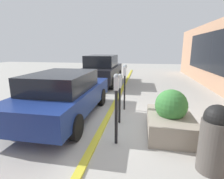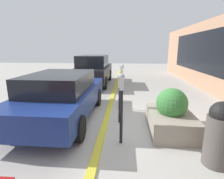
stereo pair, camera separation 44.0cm
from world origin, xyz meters
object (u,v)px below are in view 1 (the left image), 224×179
(parking_meter_middle, at_px, (125,77))
(parked_car_rear, at_px, (102,69))
(trash_bin, at_px, (214,139))
(parking_meter_nearest, at_px, (116,100))
(planter_box, at_px, (170,118))
(parking_meter_second, at_px, (120,90))
(parked_car_middle, at_px, (64,94))

(parking_meter_middle, bearing_deg, parked_car_rear, 22.34)
(parking_meter_middle, height_order, trash_bin, parking_meter_middle)
(parking_meter_nearest, bearing_deg, parking_meter_middle, 1.25)
(parking_meter_middle, xyz_separation_m, parked_car_rear, (4.26, 1.75, -0.28))
(trash_bin, bearing_deg, parking_meter_nearest, 70.64)
(trash_bin, bearing_deg, parking_meter_middle, 32.13)
(planter_box, relative_size, trash_bin, 1.31)
(parking_meter_second, height_order, parking_meter_middle, parking_meter_middle)
(parking_meter_nearest, xyz_separation_m, parking_meter_middle, (2.25, 0.05, 0.12))
(parking_meter_middle, distance_m, planter_box, 2.15)
(parking_meter_nearest, height_order, trash_bin, parking_meter_nearest)
(parking_meter_second, bearing_deg, parking_meter_nearest, -176.24)
(parking_meter_nearest, relative_size, trash_bin, 1.31)
(parking_meter_second, xyz_separation_m, parking_meter_middle, (1.13, -0.02, 0.16))
(parked_car_rear, bearing_deg, parking_meter_middle, -157.58)
(parked_car_rear, bearing_deg, parked_car_middle, -179.77)
(parking_meter_second, height_order, trash_bin, parking_meter_second)
(planter_box, xyz_separation_m, parked_car_middle, (0.59, 3.02, 0.31))
(parking_meter_nearest, relative_size, parked_car_rear, 0.36)
(parking_meter_nearest, bearing_deg, parked_car_rear, 15.45)
(parking_meter_nearest, xyz_separation_m, planter_box, (0.68, -1.24, -0.59))
(parking_meter_nearest, xyz_separation_m, parking_meter_second, (1.12, 0.07, -0.04))
(parking_meter_second, bearing_deg, parking_meter_middle, -1.25)
(parking_meter_second, bearing_deg, parked_car_rear, 17.76)
(parking_meter_second, xyz_separation_m, trash_bin, (-1.74, -1.82, -0.37))
(parking_meter_middle, height_order, parked_car_middle, parking_meter_middle)
(parking_meter_middle, bearing_deg, trash_bin, -147.87)
(planter_box, xyz_separation_m, trash_bin, (-1.29, -0.51, 0.18))
(planter_box, height_order, parked_car_rear, parked_car_rear)
(parking_meter_second, relative_size, parked_car_middle, 0.34)
(parked_car_middle, height_order, trash_bin, parked_car_middle)
(parking_meter_nearest, height_order, parking_meter_middle, parking_meter_nearest)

